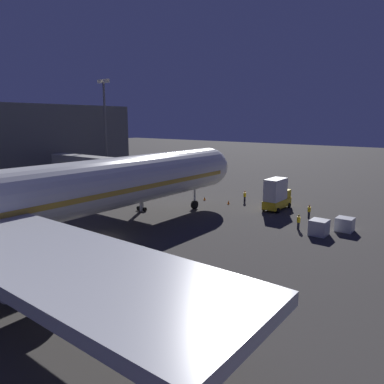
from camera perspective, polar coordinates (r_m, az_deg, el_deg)
The scene contains 11 objects.
ground_plane at distance 40.20m, azimuth -14.63°, elevation -7.17°, with size 320.00×320.00×0.00m, color #383533.
jet_bridge at distance 55.21m, azimuth -12.90°, elevation 3.83°, with size 22.00×3.40×7.16m.
apron_floodlight_mast at distance 72.39m, azimuth -13.31°, elevation 10.02°, with size 2.90×0.50×19.73m.
catering_truck at distance 52.46m, azimuth 13.02°, elevation -0.36°, with size 2.36×5.39×4.44m.
baggage_container_near_belt at distance 45.06m, azimuth 22.64°, elevation -4.66°, with size 1.82×1.72×1.55m, color #B7BABF.
baggage_container_mid_row at distance 42.52m, azimuth 19.12°, elevation -5.22°, with size 1.79×1.89×1.70m, color #B7BABF.
ground_crew_near_nose_gear at distance 49.24m, azimuth 17.73°, elevation -2.81°, with size 0.40×0.40×1.74m.
ground_crew_by_belt_loader at distance 56.52m, azimuth 8.19°, elevation -0.63°, with size 0.40×0.40×1.75m.
ground_crew_marshaller_fwd at distance 43.89m, azimuth 16.22°, elevation -4.38°, with size 0.40×0.40×1.77m.
traffic_cone_nose_port at distance 55.13m, azimuth 5.68°, elevation -1.60°, with size 0.36×0.36×0.55m, color orange.
traffic_cone_nose_starboard at distance 57.51m, azimuth 1.96°, elevation -1.01°, with size 0.36×0.36×0.55m, color orange.
Camera 1 is at (-30.47, 23.12, 12.39)m, focal length 34.34 mm.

